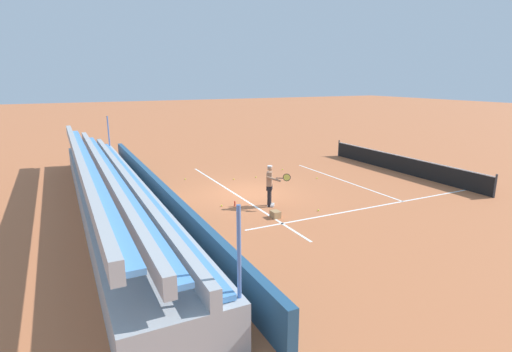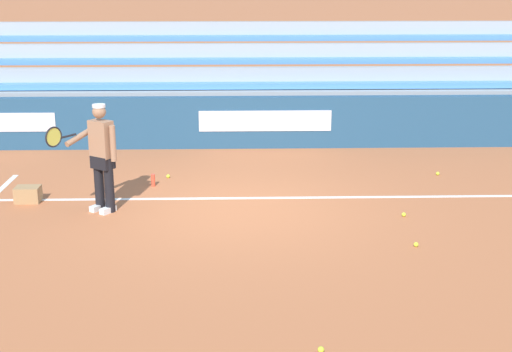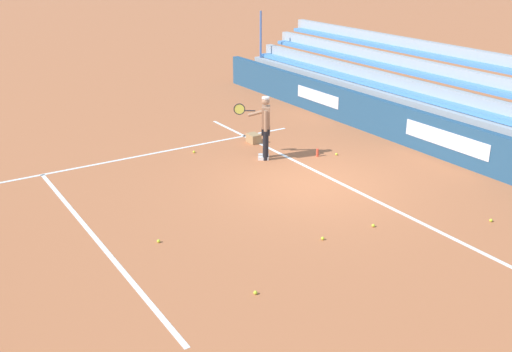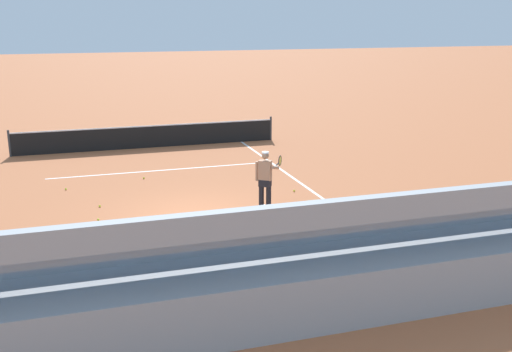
# 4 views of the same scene
# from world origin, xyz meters

# --- Properties ---
(ground_plane) EXTENTS (160.00, 160.00, 0.00)m
(ground_plane) POSITION_xyz_m (0.00, 0.00, 0.00)
(ground_plane) COLOR #B7663D
(court_baseline_white) EXTENTS (12.00, 0.10, 0.01)m
(court_baseline_white) POSITION_xyz_m (0.00, -0.50, 0.00)
(court_baseline_white) COLOR white
(court_baseline_white) RESTS_ON ground
(court_sideline_white) EXTENTS (0.10, 12.00, 0.01)m
(court_sideline_white) POSITION_xyz_m (4.11, 4.00, 0.00)
(court_sideline_white) COLOR white
(court_sideline_white) RESTS_ON ground
(court_service_line_white) EXTENTS (8.22, 0.10, 0.01)m
(court_service_line_white) POSITION_xyz_m (0.00, 5.50, 0.00)
(court_service_line_white) COLOR white
(court_service_line_white) RESTS_ON ground
(back_wall_sponsor_board) EXTENTS (21.07, 0.25, 1.10)m
(back_wall_sponsor_board) POSITION_xyz_m (0.01, -4.01, 0.55)
(back_wall_sponsor_board) COLOR navy
(back_wall_sponsor_board) RESTS_ON ground
(bleacher_stand) EXTENTS (20.02, 2.40, 2.95)m
(bleacher_stand) POSITION_xyz_m (0.00, -5.84, 0.73)
(bleacher_stand) COLOR #9EA3A8
(bleacher_stand) RESTS_ON ground
(tennis_player) EXTENTS (0.96, 0.83, 1.71)m
(tennis_player) POSITION_xyz_m (2.10, 0.08, 0.89)
(tennis_player) COLOR black
(tennis_player) RESTS_ON ground
(ball_box_cardboard) EXTENTS (0.40, 0.30, 0.26)m
(ball_box_cardboard) POSITION_xyz_m (3.43, -0.41, 0.13)
(ball_box_cardboard) COLOR #A87F51
(ball_box_cardboard) RESTS_ON ground
(tennis_ball_midcourt) EXTENTS (0.07, 0.07, 0.07)m
(tennis_ball_midcourt) POSITION_xyz_m (-2.61, 0.48, 0.03)
(tennis_ball_midcourt) COLOR #CCE533
(tennis_ball_midcourt) RESTS_ON ground
(tennis_ball_stray_back) EXTENTS (0.07, 0.07, 0.07)m
(tennis_ball_stray_back) POSITION_xyz_m (-0.85, 4.51, 0.03)
(tennis_ball_stray_back) COLOR #CCE533
(tennis_ball_stray_back) RESTS_ON ground
(tennis_ball_far_right) EXTENTS (0.07, 0.07, 0.07)m
(tennis_ball_far_right) POSITION_xyz_m (1.25, -1.74, 0.03)
(tennis_ball_far_right) COLOR #CCE533
(tennis_ball_far_right) RESTS_ON ground
(tennis_ball_near_player) EXTENTS (0.07, 0.07, 0.07)m
(tennis_ball_near_player) POSITION_xyz_m (-2.49, 1.72, 0.03)
(tennis_ball_near_player) COLOR #CCE533
(tennis_ball_near_player) RESTS_ON ground
(tennis_ball_toward_net) EXTENTS (0.07, 0.07, 0.07)m
(tennis_ball_toward_net) POSITION_xyz_m (-3.76, -1.78, 0.03)
(tennis_ball_toward_net) COLOR #CCE533
(tennis_ball_toward_net) RESTS_ON ground
(tennis_ball_far_left) EXTENTS (0.07, 0.07, 0.07)m
(tennis_ball_far_left) POSITION_xyz_m (3.54, 1.50, 0.03)
(tennis_ball_far_left) COLOR #CCE533
(tennis_ball_far_left) RESTS_ON ground
(tennis_ball_on_baseline) EXTENTS (0.07, 0.07, 0.07)m
(tennis_ball_on_baseline) POSITION_xyz_m (-3.43, 3.90, 0.03)
(tennis_ball_on_baseline) COLOR #CCE533
(tennis_ball_on_baseline) RESTS_ON ground
(water_bottle) EXTENTS (0.07, 0.07, 0.22)m
(water_bottle) POSITION_xyz_m (1.47, -1.23, 0.11)
(water_bottle) COLOR #EA4C33
(water_bottle) RESTS_ON ground
(tennis_net) EXTENTS (11.09, 0.09, 1.07)m
(tennis_net) POSITION_xyz_m (0.00, 9.54, 0.49)
(tennis_net) COLOR #33383D
(tennis_net) RESTS_ON ground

